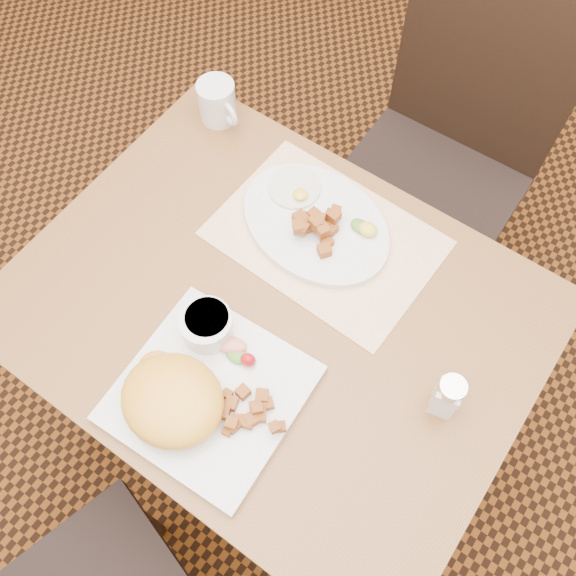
# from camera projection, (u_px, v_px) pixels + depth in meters

# --- Properties ---
(ground) EXTENTS (8.00, 8.00, 0.00)m
(ground) POSITION_uv_depth(u_px,v_px,m) (279.00, 424.00, 1.79)
(ground) COLOR black
(ground) RESTS_ON ground
(table) EXTENTS (0.90, 0.70, 0.75)m
(table) POSITION_uv_depth(u_px,v_px,m) (275.00, 333.00, 1.22)
(table) COLOR brown
(table) RESTS_ON ground
(chair_far) EXTENTS (0.43, 0.44, 0.97)m
(chair_far) POSITION_uv_depth(u_px,v_px,m) (447.00, 149.00, 1.56)
(chair_far) COLOR black
(chair_far) RESTS_ON ground
(placemat) EXTENTS (0.41, 0.29, 0.00)m
(placemat) POSITION_uv_depth(u_px,v_px,m) (326.00, 238.00, 1.19)
(placemat) COLOR white
(placemat) RESTS_ON table
(plate_square) EXTENTS (0.29, 0.29, 0.02)m
(plate_square) POSITION_uv_depth(u_px,v_px,m) (210.00, 393.00, 1.05)
(plate_square) COLOR silver
(plate_square) RESTS_ON table
(plate_oval) EXTENTS (0.34, 0.28, 0.02)m
(plate_oval) POSITION_uv_depth(u_px,v_px,m) (316.00, 224.00, 1.19)
(plate_oval) COLOR silver
(plate_oval) RESTS_ON placemat
(hollandaise_mound) EXTENTS (0.18, 0.15, 0.06)m
(hollandaise_mound) POSITION_uv_depth(u_px,v_px,m) (172.00, 399.00, 1.00)
(hollandaise_mound) COLOR gold
(hollandaise_mound) RESTS_ON plate_square
(ramekin) EXTENTS (0.09, 0.09, 0.05)m
(ramekin) POSITION_uv_depth(u_px,v_px,m) (207.00, 325.00, 1.07)
(ramekin) COLOR silver
(ramekin) RESTS_ON plate_square
(garnish_sq) EXTENTS (0.09, 0.05, 0.03)m
(garnish_sq) POSITION_uv_depth(u_px,v_px,m) (235.00, 350.00, 1.06)
(garnish_sq) COLOR #387223
(garnish_sq) RESTS_ON plate_square
(fried_egg) EXTENTS (0.10, 0.10, 0.02)m
(fried_egg) POSITION_uv_depth(u_px,v_px,m) (295.00, 188.00, 1.22)
(fried_egg) COLOR white
(fried_egg) RESTS_ON plate_oval
(garnish_ov) EXTENTS (0.06, 0.03, 0.02)m
(garnish_ov) POSITION_uv_depth(u_px,v_px,m) (365.00, 228.00, 1.17)
(garnish_ov) COLOR #387223
(garnish_ov) RESTS_ON plate_oval
(salt_shaker) EXTENTS (0.05, 0.05, 0.10)m
(salt_shaker) POSITION_uv_depth(u_px,v_px,m) (447.00, 396.00, 1.00)
(salt_shaker) COLOR white
(salt_shaker) RESTS_ON table
(coffee_mug) EXTENTS (0.11, 0.08, 0.09)m
(coffee_mug) POSITION_uv_depth(u_px,v_px,m) (218.00, 102.00, 1.29)
(coffee_mug) COLOR silver
(coffee_mug) RESTS_ON table
(home_fries_sq) EXTENTS (0.12, 0.10, 0.03)m
(home_fries_sq) POSITION_uv_depth(u_px,v_px,m) (249.00, 412.00, 1.01)
(home_fries_sq) COLOR #A1521A
(home_fries_sq) RESTS_ON plate_square
(home_fries_ov) EXTENTS (0.10, 0.10, 0.04)m
(home_fries_ov) POSITION_uv_depth(u_px,v_px,m) (317.00, 224.00, 1.16)
(home_fries_ov) COLOR #A1521A
(home_fries_ov) RESTS_ON plate_oval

